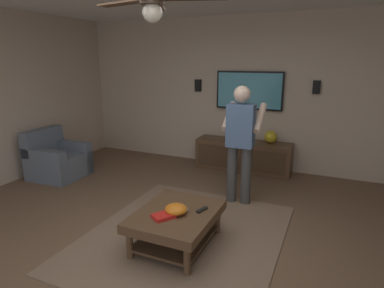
% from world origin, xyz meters
% --- Properties ---
extents(ground_plane, '(8.10, 8.10, 0.00)m').
position_xyz_m(ground_plane, '(0.00, 0.00, 0.00)').
color(ground_plane, brown).
extents(wall_back_tv, '(0.10, 6.95, 2.74)m').
position_xyz_m(wall_back_tv, '(3.09, 0.00, 1.37)').
color(wall_back_tv, '#BCA893').
rests_on(wall_back_tv, ground).
extents(area_rug, '(2.50, 2.12, 0.01)m').
position_xyz_m(area_rug, '(0.25, 0.02, 0.01)').
color(area_rug, '#7A604C').
rests_on(area_rug, ground).
extents(armchair, '(0.83, 0.84, 0.82)m').
position_xyz_m(armchair, '(1.15, 2.87, 0.28)').
color(armchair, slate).
rests_on(armchair, ground).
extents(coffee_table, '(1.00, 0.80, 0.40)m').
position_xyz_m(coffee_table, '(0.05, 0.02, 0.30)').
color(coffee_table, '#513823').
rests_on(coffee_table, ground).
extents(media_console, '(0.45, 1.70, 0.55)m').
position_xyz_m(media_console, '(2.76, 0.03, 0.28)').
color(media_console, '#513823').
rests_on(media_console, ground).
extents(tv, '(0.05, 1.21, 0.68)m').
position_xyz_m(tv, '(3.00, 0.03, 1.43)').
color(tv, black).
extents(person_standing, '(0.54, 0.54, 1.64)m').
position_xyz_m(person_standing, '(1.41, -0.28, 0.93)').
color(person_standing, '#3F3F3F').
rests_on(person_standing, ground).
extents(bowl, '(0.23, 0.23, 0.11)m').
position_xyz_m(bowl, '(0.00, -0.00, 0.45)').
color(bowl, orange).
rests_on(bowl, coffee_table).
extents(remote_white, '(0.13, 0.14, 0.02)m').
position_xyz_m(remote_white, '(0.14, -0.02, 0.41)').
color(remote_white, white).
rests_on(remote_white, coffee_table).
extents(remote_black, '(0.16, 0.09, 0.02)m').
position_xyz_m(remote_black, '(0.18, -0.22, 0.41)').
color(remote_black, black).
rests_on(remote_black, coffee_table).
extents(book, '(0.27, 0.26, 0.04)m').
position_xyz_m(book, '(-0.13, 0.08, 0.42)').
color(book, red).
rests_on(book, coffee_table).
extents(vase_round, '(0.22, 0.22, 0.22)m').
position_xyz_m(vase_round, '(2.81, -0.43, 0.66)').
color(vase_round, gold).
rests_on(vase_round, media_console).
extents(wall_speaker_left, '(0.06, 0.12, 0.22)m').
position_xyz_m(wall_speaker_left, '(3.01, -1.09, 1.52)').
color(wall_speaker_left, black).
extents(wall_speaker_right, '(0.06, 0.12, 0.22)m').
position_xyz_m(wall_speaker_right, '(3.01, 1.03, 1.49)').
color(wall_speaker_right, black).
extents(ceiling_fan, '(1.17, 1.19, 0.46)m').
position_xyz_m(ceiling_fan, '(-0.37, -0.00, 2.41)').
color(ceiling_fan, '#4C3828').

